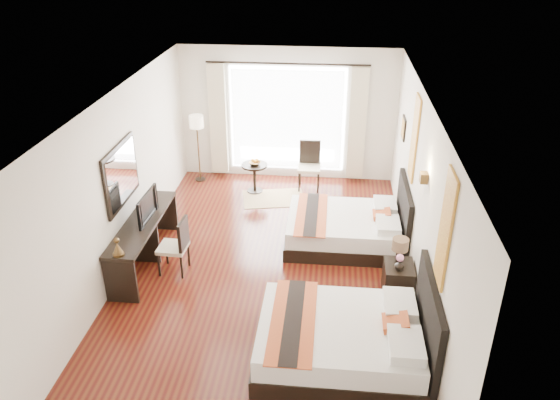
# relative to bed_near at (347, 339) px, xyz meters

# --- Properties ---
(floor) EXTENTS (4.50, 7.50, 0.01)m
(floor) POSITION_rel_bed_near_xyz_m (-1.24, 1.82, -0.32)
(floor) COLOR #3D0E0B
(floor) RESTS_ON ground
(ceiling) EXTENTS (4.50, 7.50, 0.02)m
(ceiling) POSITION_rel_bed_near_xyz_m (-1.24, 1.82, 2.48)
(ceiling) COLOR white
(ceiling) RESTS_ON wall_headboard
(wall_headboard) EXTENTS (0.01, 7.50, 2.80)m
(wall_headboard) POSITION_rel_bed_near_xyz_m (1.00, 1.82, 1.09)
(wall_headboard) COLOR silver
(wall_headboard) RESTS_ON floor
(wall_desk) EXTENTS (0.01, 7.50, 2.80)m
(wall_desk) POSITION_rel_bed_near_xyz_m (-3.49, 1.82, 1.09)
(wall_desk) COLOR silver
(wall_desk) RESTS_ON floor
(wall_window) EXTENTS (4.50, 0.01, 2.80)m
(wall_window) POSITION_rel_bed_near_xyz_m (-1.24, 5.56, 1.09)
(wall_window) COLOR silver
(wall_window) RESTS_ON floor
(wall_entry) EXTENTS (4.50, 0.01, 2.80)m
(wall_entry) POSITION_rel_bed_near_xyz_m (-1.24, -1.93, 1.09)
(wall_entry) COLOR silver
(wall_entry) RESTS_ON floor
(window_glass) EXTENTS (2.40, 0.02, 2.20)m
(window_glass) POSITION_rel_bed_near_xyz_m (-1.24, 5.55, 0.99)
(window_glass) COLOR white
(window_glass) RESTS_ON wall_window
(sheer_curtain) EXTENTS (2.30, 0.02, 2.10)m
(sheer_curtain) POSITION_rel_bed_near_xyz_m (-1.24, 5.49, 0.99)
(sheer_curtain) COLOR white
(sheer_curtain) RESTS_ON wall_window
(drape_left) EXTENTS (0.35, 0.14, 2.35)m
(drape_left) POSITION_rel_bed_near_xyz_m (-2.69, 5.45, 0.97)
(drape_left) COLOR beige
(drape_left) RESTS_ON floor
(drape_right) EXTENTS (0.35, 0.14, 2.35)m
(drape_right) POSITION_rel_bed_near_xyz_m (0.21, 5.45, 0.97)
(drape_right) COLOR beige
(drape_right) RESTS_ON floor
(art_panel_near) EXTENTS (0.03, 0.50, 1.35)m
(art_panel_near) POSITION_rel_bed_near_xyz_m (0.99, 0.00, 1.64)
(art_panel_near) COLOR #9A3F16
(art_panel_near) RESTS_ON wall_headboard
(art_panel_far) EXTENTS (0.03, 0.50, 1.35)m
(art_panel_far) POSITION_rel_bed_near_xyz_m (0.99, 2.86, 1.64)
(art_panel_far) COLOR #9A3F16
(art_panel_far) RESTS_ON wall_headboard
(wall_sconce) EXTENTS (0.10, 0.14, 0.14)m
(wall_sconce) POSITION_rel_bed_near_xyz_m (0.95, 1.44, 1.61)
(wall_sconce) COLOR #4E381B
(wall_sconce) RESTS_ON wall_headboard
(mirror_frame) EXTENTS (0.04, 1.25, 0.95)m
(mirror_frame) POSITION_rel_bed_near_xyz_m (-3.46, 1.93, 1.24)
(mirror_frame) COLOR black
(mirror_frame) RESTS_ON wall_desk
(mirror_glass) EXTENTS (0.01, 1.12, 0.82)m
(mirror_glass) POSITION_rel_bed_near_xyz_m (-3.44, 1.93, 1.24)
(mirror_glass) COLOR white
(mirror_glass) RESTS_ON mirror_frame
(bed_near) EXTENTS (2.12, 1.65, 1.20)m
(bed_near) POSITION_rel_bed_near_xyz_m (0.00, 0.00, 0.00)
(bed_near) COLOR black
(bed_near) RESTS_ON floor
(bed_far) EXTENTS (2.01, 1.56, 1.13)m
(bed_far) POSITION_rel_bed_near_xyz_m (0.06, 2.86, -0.02)
(bed_far) COLOR black
(bed_far) RESTS_ON floor
(nightstand) EXTENTS (0.43, 0.53, 0.51)m
(nightstand) POSITION_rel_bed_near_xyz_m (0.77, 1.44, -0.06)
(nightstand) COLOR black
(nightstand) RESTS_ON floor
(table_lamp) EXTENTS (0.24, 0.24, 0.38)m
(table_lamp) POSITION_rel_bed_near_xyz_m (0.76, 1.57, 0.45)
(table_lamp) COLOR black
(table_lamp) RESTS_ON nightstand
(vase) EXTENTS (0.17, 0.17, 0.14)m
(vase) POSITION_rel_bed_near_xyz_m (0.74, 1.34, 0.26)
(vase) COLOR black
(vase) RESTS_ON nightstand
(console_desk) EXTENTS (0.50, 2.20, 0.76)m
(console_desk) POSITION_rel_bed_near_xyz_m (-3.23, 1.93, 0.07)
(console_desk) COLOR black
(console_desk) RESTS_ON floor
(television) EXTENTS (0.13, 0.79, 0.45)m
(television) POSITION_rel_bed_near_xyz_m (-3.21, 2.01, 0.67)
(television) COLOR black
(television) RESTS_ON console_desk
(bronze_figurine) EXTENTS (0.19, 0.19, 0.25)m
(bronze_figurine) POSITION_rel_bed_near_xyz_m (-3.23, 0.93, 0.57)
(bronze_figurine) COLOR #4E381B
(bronze_figurine) RESTS_ON console_desk
(desk_chair) EXTENTS (0.45, 0.45, 0.93)m
(desk_chair) POSITION_rel_bed_near_xyz_m (-2.68, 1.71, -0.03)
(desk_chair) COLOR tan
(desk_chair) RESTS_ON floor
(floor_lamp) EXTENTS (0.29, 0.29, 1.45)m
(floor_lamp) POSITION_rel_bed_near_xyz_m (-3.09, 5.16, 0.91)
(floor_lamp) COLOR black
(floor_lamp) RESTS_ON floor
(side_table) EXTENTS (0.53, 0.53, 0.61)m
(side_table) POSITION_rel_bed_near_xyz_m (-1.84, 4.70, -0.01)
(side_table) COLOR black
(side_table) RESTS_ON floor
(fruit_bowl) EXTENTS (0.28, 0.28, 0.06)m
(fruit_bowl) POSITION_rel_bed_near_xyz_m (-1.82, 4.69, 0.33)
(fruit_bowl) COLOR #4B301A
(fruit_bowl) RESTS_ON side_table
(window_chair) EXTENTS (0.47, 0.47, 0.99)m
(window_chair) POSITION_rel_bed_near_xyz_m (-0.74, 5.00, -0.01)
(window_chair) COLOR tan
(window_chair) RESTS_ON floor
(jute_rug) EXTENTS (1.36, 1.06, 0.01)m
(jute_rug) POSITION_rel_bed_near_xyz_m (-1.42, 4.42, -0.30)
(jute_rug) COLOR tan
(jute_rug) RESTS_ON floor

